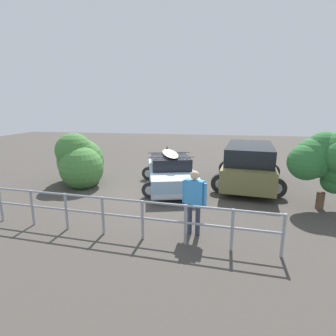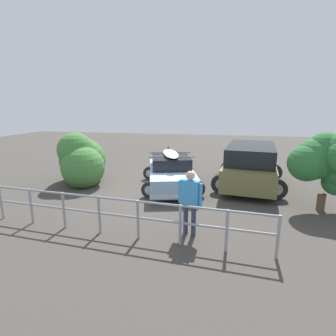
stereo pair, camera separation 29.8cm
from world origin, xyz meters
name	(u,v)px [view 2 (the right image)]	position (x,y,z in m)	size (l,w,h in m)	color
ground_plane	(158,190)	(0.00, 0.00, -0.01)	(44.00, 44.00, 0.02)	#423D38
sedan_car	(171,172)	(-0.44, -0.46, 0.62)	(2.95, 4.34, 1.57)	#8CADC6
suv_car	(250,165)	(-3.63, -1.23, 0.90)	(3.04, 4.65, 1.75)	brown
person_bystander	(190,197)	(-1.74, 3.55, 1.02)	(0.63, 0.34, 1.71)	#33384C
railing_fence	(118,212)	(0.04, 4.00, 0.65)	(7.65, 0.64, 1.02)	gray
bush_near_left	(81,159)	(3.51, -0.27, 1.04)	(2.36, 2.72, 2.31)	brown
bush_near_right	(328,160)	(-5.69, 1.07, 1.65)	(2.16, 1.64, 2.54)	brown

